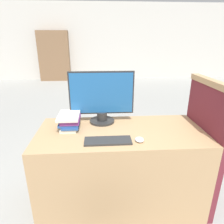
% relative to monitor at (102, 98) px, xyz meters
% --- Properties ---
extents(wall_back, '(12.00, 0.06, 2.80)m').
position_rel_monitor_xyz_m(wall_back, '(0.16, 6.34, 0.39)').
color(wall_back, beige).
rests_on(wall_back, ground_plane).
extents(desk, '(1.47, 0.69, 0.76)m').
position_rel_monitor_xyz_m(desk, '(0.16, -0.21, -0.62)').
color(desk, tan).
rests_on(desk, ground_plane).
extents(carrel_divider, '(0.07, 0.66, 1.21)m').
position_rel_monitor_xyz_m(carrel_divider, '(0.92, -0.23, -0.39)').
color(carrel_divider, maroon).
rests_on(carrel_divider, ground_plane).
extents(monitor, '(0.60, 0.24, 0.49)m').
position_rel_monitor_xyz_m(monitor, '(0.00, 0.00, 0.00)').
color(monitor, '#282828').
rests_on(monitor, desk).
extents(keyboard, '(0.37, 0.14, 0.02)m').
position_rel_monitor_xyz_m(keyboard, '(0.04, -0.41, -0.23)').
color(keyboard, '#2D2D2D').
rests_on(keyboard, desk).
extents(mouse, '(0.07, 0.08, 0.03)m').
position_rel_monitor_xyz_m(mouse, '(0.29, -0.42, -0.23)').
color(mouse, white).
rests_on(mouse, desk).
extents(book_stack, '(0.19, 0.28, 0.13)m').
position_rel_monitor_xyz_m(book_stack, '(-0.29, -0.14, -0.17)').
color(book_stack, silver).
rests_on(book_stack, desk).
extents(bookshelf_far, '(1.12, 0.32, 1.81)m').
position_rel_monitor_xyz_m(bookshelf_far, '(-1.67, 6.10, -0.10)').
color(bookshelf_far, '#846042').
rests_on(bookshelf_far, ground_plane).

